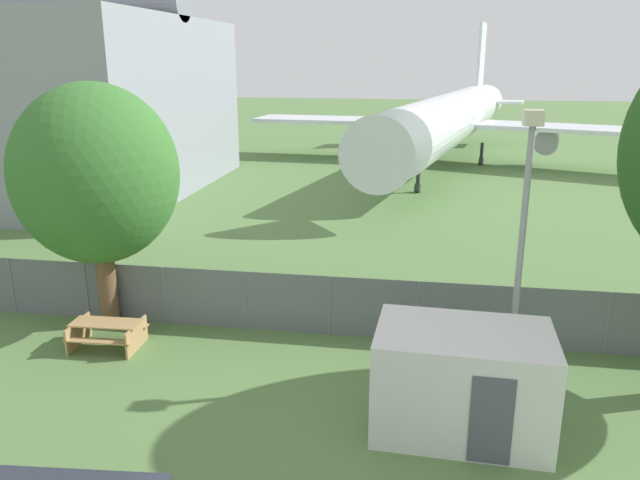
% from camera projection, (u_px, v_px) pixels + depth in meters
% --- Properties ---
extents(perimeter_fence, '(56.07, 0.07, 1.82)m').
position_uv_depth(perimeter_fence, '(330.00, 306.00, 18.15)').
color(perimeter_fence, slate).
rests_on(perimeter_fence, ground).
extents(airplane, '(31.89, 39.44, 10.94)m').
position_uv_depth(airplane, '(452.00, 119.00, 46.23)').
color(airplane, white).
rests_on(airplane, ground).
extents(portable_cabin, '(3.81, 2.55, 2.32)m').
position_uv_depth(portable_cabin, '(462.00, 381.00, 13.42)').
color(portable_cabin, silver).
rests_on(portable_cabin, ground).
extents(picnic_bench_near_cabin, '(1.97, 1.47, 0.76)m').
position_uv_depth(picnic_bench_near_cabin, '(107.00, 331.00, 17.47)').
color(picnic_bench_near_cabin, tan).
rests_on(picnic_bench_near_cabin, ground).
extents(tree_left_of_cabin, '(4.73, 4.73, 7.25)m').
position_uv_depth(tree_left_of_cabin, '(96.00, 175.00, 17.89)').
color(tree_left_of_cabin, brown).
rests_on(tree_left_of_cabin, ground).
extents(light_mast, '(0.44, 0.44, 6.70)m').
position_uv_depth(light_mast, '(524.00, 216.00, 15.05)').
color(light_mast, '#99999E').
rests_on(light_mast, ground).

